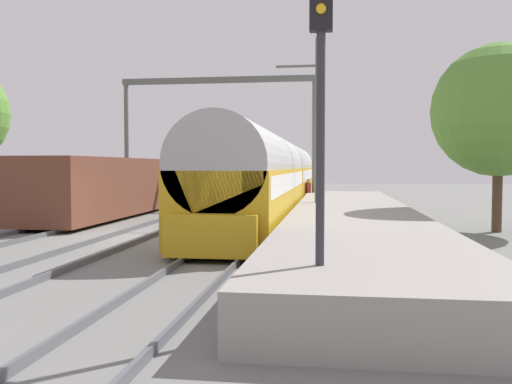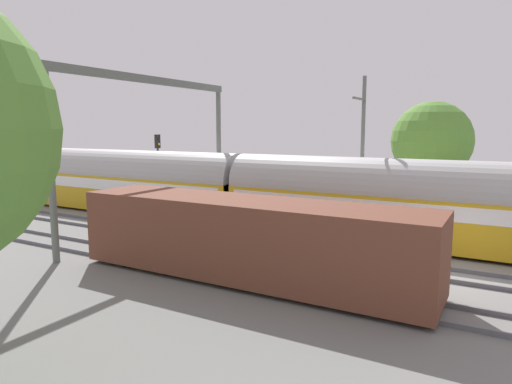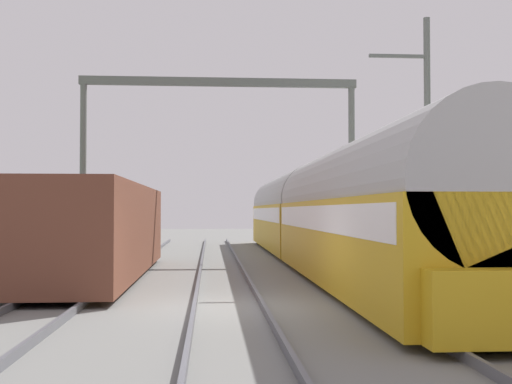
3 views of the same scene
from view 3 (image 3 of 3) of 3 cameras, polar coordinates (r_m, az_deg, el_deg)
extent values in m
plane|color=slate|center=(14.18, -2.46, -10.09)|extent=(120.00, 120.00, 0.00)
cube|color=#57585F|center=(14.76, -20.63, -9.34)|extent=(0.08, 60.00, 0.16)
cube|color=#57585F|center=(14.42, -15.08, -9.57)|extent=(0.08, 60.00, 0.16)
cube|color=#57585F|center=(14.17, -5.41, -9.77)|extent=(0.08, 60.00, 0.16)
cube|color=#57585F|center=(14.21, 0.47, -9.75)|extent=(0.08, 60.00, 0.16)
cube|color=#57585F|center=(14.59, 10.00, -9.51)|extent=(0.08, 60.00, 0.16)
cube|color=#57585F|center=(15.00, 15.40, -9.26)|extent=(0.08, 60.00, 0.16)
cube|color=gold|center=(17.65, 9.80, -4.29)|extent=(2.90, 16.00, 2.20)
cube|color=white|center=(17.63, 9.79, -2.25)|extent=(2.93, 15.36, 0.64)
cylinder|color=#A7A7A7|center=(17.64, 9.78, -0.07)|extent=(2.84, 16.00, 2.84)
cube|color=gold|center=(33.75, 3.13, -3.04)|extent=(2.90, 16.00, 2.20)
cube|color=white|center=(33.74, 3.13, -1.97)|extent=(2.93, 15.36, 0.64)
cylinder|color=#A7A7A7|center=(33.74, 3.13, -0.83)|extent=(2.84, 16.00, 2.84)
cube|color=gold|center=(9.92, 21.45, -9.49)|extent=(2.40, 0.50, 1.10)
cube|color=brown|center=(20.64, -13.64, -3.19)|extent=(2.80, 13.00, 2.70)
cube|color=black|center=(20.72, -13.67, -6.79)|extent=(2.52, 11.96, 0.10)
cylinder|color=#3B3B3B|center=(28.61, 7.80, -4.95)|extent=(0.23, 0.23, 0.85)
cube|color=maroon|center=(28.58, 7.79, -3.46)|extent=(0.36, 0.46, 0.64)
sphere|color=tan|center=(28.57, 7.79, -2.58)|extent=(0.24, 0.24, 0.24)
cylinder|color=#2D2D33|center=(33.44, 6.52, -1.74)|extent=(0.14, 0.14, 4.04)
cube|color=black|center=(33.52, 6.51, 2.49)|extent=(0.36, 0.20, 0.90)
sphere|color=yellow|center=(33.39, 6.55, 2.20)|extent=(0.16, 0.16, 0.16)
cylinder|color=#5C635D|center=(28.62, -14.99, 1.75)|extent=(0.28, 0.28, 7.50)
cylinder|color=#5C635D|center=(28.78, 8.43, 1.70)|extent=(0.28, 0.28, 7.50)
cube|color=#5C635D|center=(28.60, -3.23, 9.64)|extent=(12.05, 0.24, 0.36)
cylinder|color=#5C635D|center=(20.45, 14.88, 3.79)|extent=(0.20, 0.20, 8.00)
cube|color=#5C635D|center=(20.63, 12.40, 11.61)|extent=(1.80, 0.10, 0.10)
camera|label=1|loc=(8.61, 118.47, 3.42)|focal=38.34mm
camera|label=2|loc=(21.13, -57.21, 7.88)|focal=31.67mm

